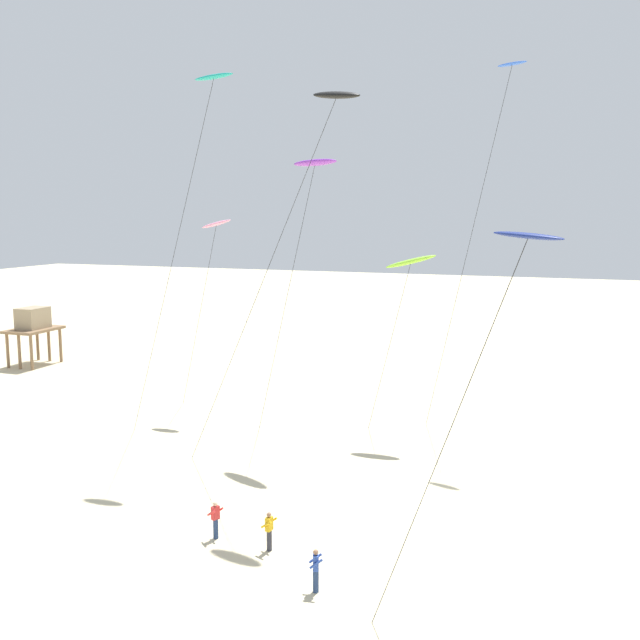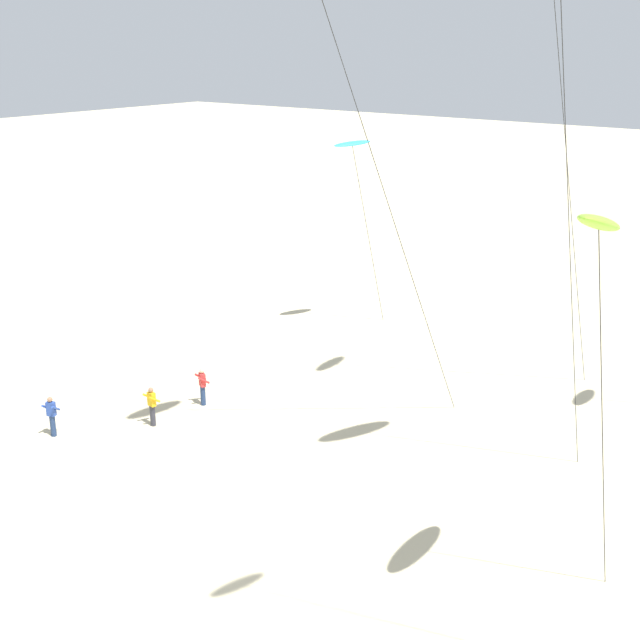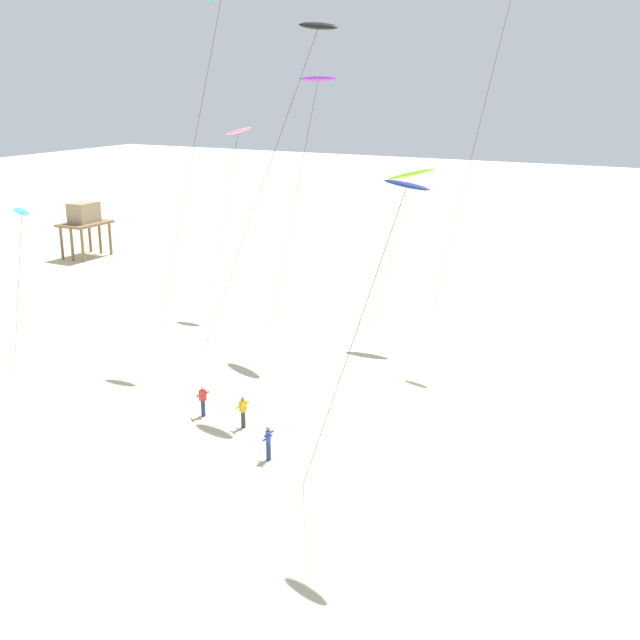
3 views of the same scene
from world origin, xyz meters
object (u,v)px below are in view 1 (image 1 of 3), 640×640
(kite_purple, at_px, (315,164))
(kite_black, at_px, (335,99))
(kite_teal, at_px, (212,85))
(kite_lime, at_px, (410,262))
(kite_flyer_middle, at_px, (316,569))
(kite_flyer_furthest, at_px, (269,530))
(kite_blue, at_px, (507,84))
(kite_navy, at_px, (524,245))
(stilt_house, at_px, (33,324))
(kite_pink, at_px, (216,226))
(kite_flyer_nearest, at_px, (216,519))

(kite_purple, distance_m, kite_black, 8.08)
(kite_teal, distance_m, kite_lime, 15.58)
(kite_flyer_middle, relative_size, kite_flyer_furthest, 1.00)
(kite_blue, bearing_deg, kite_navy, -172.58)
(kite_purple, height_order, kite_lime, kite_purple)
(kite_lime, bearing_deg, stilt_house, 76.39)
(kite_teal, height_order, kite_pink, kite_teal)
(kite_blue, bearing_deg, kite_teal, 118.67)
(kite_navy, height_order, kite_blue, kite_blue)
(stilt_house, bearing_deg, kite_navy, -124.32)
(kite_flyer_furthest, bearing_deg, kite_pink, 33.08)
(kite_flyer_furthest, bearing_deg, kite_flyer_middle, -129.57)
(kite_black, height_order, kite_navy, kite_black)
(kite_purple, height_order, kite_navy, kite_purple)
(kite_flyer_furthest, bearing_deg, kite_flyer_nearest, 84.78)
(kite_lime, height_order, kite_flyer_furthest, kite_lime)
(kite_teal, bearing_deg, kite_flyer_nearest, -152.90)
(kite_navy, bearing_deg, kite_lime, 20.65)
(kite_black, relative_size, kite_blue, 0.87)
(kite_black, bearing_deg, kite_flyer_nearest, 157.54)
(kite_teal, distance_m, kite_pink, 11.71)
(kite_blue, height_order, kite_flyer_nearest, kite_blue)
(kite_pink, xyz_separation_m, kite_flyer_nearest, (-18.53, -9.60, -12.16))
(kite_flyer_middle, xyz_separation_m, kite_flyer_furthest, (2.46, 2.98, 0.00))
(kite_blue, distance_m, stilt_house, 46.56)
(kite_flyer_nearest, bearing_deg, kite_navy, -110.52)
(kite_lime, bearing_deg, kite_teal, 122.71)
(kite_purple, bearing_deg, kite_navy, -144.47)
(kite_flyer_nearest, height_order, kite_flyer_middle, same)
(kite_navy, relative_size, stilt_house, 2.51)
(kite_lime, xyz_separation_m, stilt_house, (9.03, 37.29, -7.08))
(kite_navy, bearing_deg, kite_blue, 7.42)
(kite_pink, xyz_separation_m, kite_navy, (-23.30, -22.33, -0.02))
(kite_blue, bearing_deg, kite_flyer_nearest, 153.48)
(kite_purple, xyz_separation_m, kite_pink, (4.61, 8.99, -3.69))
(kite_purple, height_order, kite_black, kite_black)
(kite_black, distance_m, kite_flyer_middle, 21.01)
(kite_teal, bearing_deg, kite_pink, 27.78)
(kite_teal, bearing_deg, kite_purple, -59.09)
(kite_navy, bearing_deg, kite_teal, 49.41)
(kite_blue, height_order, stilt_house, kite_blue)
(kite_flyer_nearest, bearing_deg, kite_black, -22.46)
(kite_flyer_furthest, relative_size, stilt_house, 0.31)
(kite_teal, distance_m, kite_blue, 17.33)
(kite_purple, xyz_separation_m, kite_blue, (5.33, -10.21, 4.73))
(kite_pink, bearing_deg, kite_purple, -117.15)
(kite_purple, distance_m, kite_blue, 12.45)
(kite_flyer_nearest, relative_size, kite_flyer_furthest, 1.00)
(kite_purple, xyz_separation_m, stilt_house, (12.46, 32.29, -12.88))
(kite_navy, distance_m, kite_blue, 25.65)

